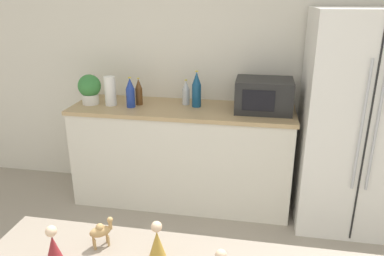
{
  "coord_description": "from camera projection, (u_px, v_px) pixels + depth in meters",
  "views": [
    {
      "loc": [
        0.29,
        -0.75,
        1.89
      ],
      "look_at": [
        -0.09,
        1.37,
        1.12
      ],
      "focal_mm": 35.0,
      "sensor_mm": 36.0,
      "label": 1
    }
  ],
  "objects": [
    {
      "name": "back_counter",
      "position": [
        182.0,
        155.0,
        3.51
      ],
      "size": [
        2.0,
        0.63,
        0.93
      ],
      "color": "silver",
      "rests_on": "ground_plane"
    },
    {
      "name": "paper_towel_roll",
      "position": [
        110.0,
        91.0,
        3.38
      ],
      "size": [
        0.1,
        0.1,
        0.26
      ],
      "color": "white",
      "rests_on": "back_counter"
    },
    {
      "name": "wise_man_figurine_purple",
      "position": [
        53.0,
        247.0,
        1.4
      ],
      "size": [
        0.07,
        0.07,
        0.16
      ],
      "color": "maroon",
      "rests_on": "bar_counter"
    },
    {
      "name": "back_bottle_0",
      "position": [
        186.0,
        93.0,
        3.41
      ],
      "size": [
        0.07,
        0.07,
        0.23
      ],
      "color": "#B2B7BC",
      "rests_on": "back_counter"
    },
    {
      "name": "back_bottle_2",
      "position": [
        139.0,
        92.0,
        3.4
      ],
      "size": [
        0.06,
        0.06,
        0.25
      ],
      "color": "brown",
      "rests_on": "back_counter"
    },
    {
      "name": "refrigerator",
      "position": [
        355.0,
        123.0,
        3.05
      ],
      "size": [
        0.84,
        0.74,
        1.79
      ],
      "color": "silver",
      "rests_on": "ground_plane"
    },
    {
      "name": "back_bottle_3",
      "position": [
        197.0,
        90.0,
        3.33
      ],
      "size": [
        0.08,
        0.08,
        0.33
      ],
      "color": "navy",
      "rests_on": "back_counter"
    },
    {
      "name": "potted_plant",
      "position": [
        90.0,
        88.0,
        3.41
      ],
      "size": [
        0.21,
        0.21,
        0.27
      ],
      "color": "silver",
      "rests_on": "back_counter"
    },
    {
      "name": "wise_man_figurine_crimson",
      "position": [
        157.0,
        242.0,
        1.43
      ],
      "size": [
        0.07,
        0.07,
        0.16
      ],
      "color": "#B28933",
      "rests_on": "bar_counter"
    },
    {
      "name": "camel_figurine",
      "position": [
        101.0,
        231.0,
        1.49
      ],
      "size": [
        0.09,
        0.09,
        0.12
      ],
      "color": "tan",
      "rests_on": "bar_counter"
    },
    {
      "name": "wall_back",
      "position": [
        228.0,
        64.0,
        3.48
      ],
      "size": [
        8.0,
        0.06,
        2.55
      ],
      "color": "silver",
      "rests_on": "ground_plane"
    },
    {
      "name": "microwave",
      "position": [
        264.0,
        95.0,
        3.21
      ],
      "size": [
        0.48,
        0.37,
        0.28
      ],
      "color": "black",
      "rests_on": "back_counter"
    },
    {
      "name": "back_bottle_1",
      "position": [
        130.0,
        93.0,
        3.32
      ],
      "size": [
        0.08,
        0.08,
        0.27
      ],
      "color": "navy",
      "rests_on": "back_counter"
    }
  ]
}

